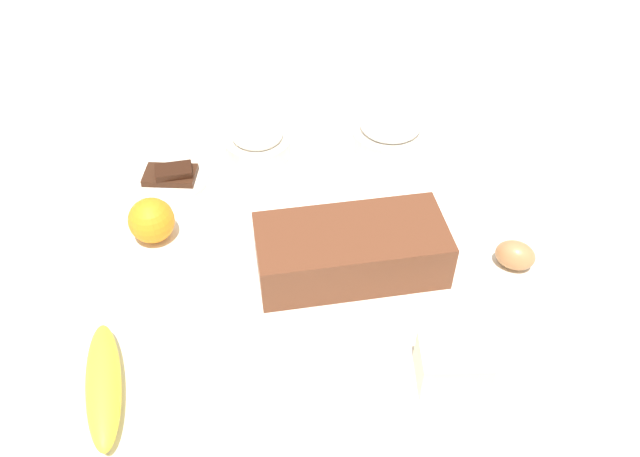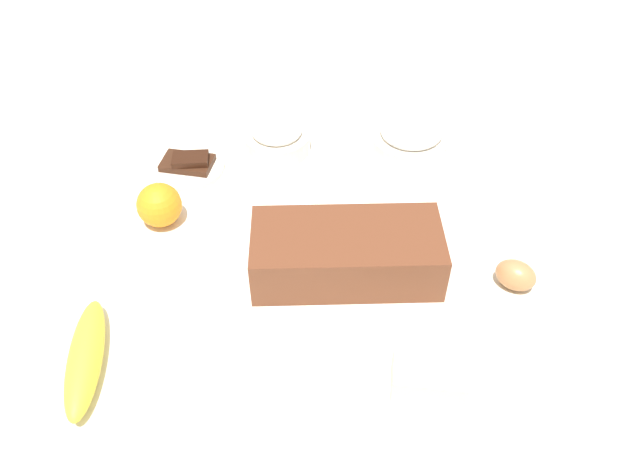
{
  "view_description": "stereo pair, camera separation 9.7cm",
  "coord_description": "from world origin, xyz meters",
  "px_view_note": "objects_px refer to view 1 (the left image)",
  "views": [
    {
      "loc": [
        -0.06,
        -0.7,
        0.71
      ],
      "look_at": [
        0.0,
        0.0,
        0.04
      ],
      "focal_mm": 35.29,
      "sensor_mm": 36.0,
      "label": 1
    },
    {
      "loc": [
        0.04,
        -0.7,
        0.71
      ],
      "look_at": [
        0.0,
        0.0,
        0.04
      ],
      "focal_mm": 35.29,
      "sensor_mm": 36.0,
      "label": 2
    }
  ],
  "objects_px": {
    "loaf_pan": "(351,250)",
    "chocolate_plate": "(171,178)",
    "egg_near_butter": "(515,255)",
    "sugar_bowl": "(390,131)",
    "flour_bowl": "(258,141)",
    "orange_fruit": "(151,220)",
    "banana": "(104,384)",
    "butter_block": "(453,365)"
  },
  "relations": [
    {
      "from": "loaf_pan",
      "to": "chocolate_plate",
      "type": "height_order",
      "value": "loaf_pan"
    },
    {
      "from": "loaf_pan",
      "to": "egg_near_butter",
      "type": "xyz_separation_m",
      "value": [
        0.25,
        -0.01,
        -0.02
      ]
    },
    {
      "from": "loaf_pan",
      "to": "chocolate_plate",
      "type": "distance_m",
      "value": 0.37
    },
    {
      "from": "sugar_bowl",
      "to": "egg_near_butter",
      "type": "bearing_deg",
      "value": -66.9
    },
    {
      "from": "flour_bowl",
      "to": "egg_near_butter",
      "type": "distance_m",
      "value": 0.5
    },
    {
      "from": "flour_bowl",
      "to": "orange_fruit",
      "type": "bearing_deg",
      "value": -129.18
    },
    {
      "from": "banana",
      "to": "flour_bowl",
      "type": "bearing_deg",
      "value": 67.69
    },
    {
      "from": "loaf_pan",
      "to": "banana",
      "type": "distance_m",
      "value": 0.39
    },
    {
      "from": "chocolate_plate",
      "to": "loaf_pan",
      "type": "bearing_deg",
      "value": -38.75
    },
    {
      "from": "loaf_pan",
      "to": "banana",
      "type": "bearing_deg",
      "value": -155.47
    },
    {
      "from": "loaf_pan",
      "to": "egg_near_butter",
      "type": "relative_size",
      "value": 4.82
    },
    {
      "from": "flour_bowl",
      "to": "butter_block",
      "type": "height_order",
      "value": "same"
    },
    {
      "from": "loaf_pan",
      "to": "chocolate_plate",
      "type": "xyz_separation_m",
      "value": [
        -0.29,
        0.23,
        -0.03
      ]
    },
    {
      "from": "banana",
      "to": "chocolate_plate",
      "type": "xyz_separation_m",
      "value": [
        0.05,
        0.42,
        -0.01
      ]
    },
    {
      "from": "banana",
      "to": "sugar_bowl",
      "type": "bearing_deg",
      "value": 48.07
    },
    {
      "from": "flour_bowl",
      "to": "banana",
      "type": "bearing_deg",
      "value": -112.31
    },
    {
      "from": "banana",
      "to": "egg_near_butter",
      "type": "distance_m",
      "value": 0.61
    },
    {
      "from": "sugar_bowl",
      "to": "orange_fruit",
      "type": "distance_m",
      "value": 0.47
    },
    {
      "from": "orange_fruit",
      "to": "butter_block",
      "type": "xyz_separation_m",
      "value": [
        0.41,
        -0.3,
        -0.01
      ]
    },
    {
      "from": "loaf_pan",
      "to": "orange_fruit",
      "type": "distance_m",
      "value": 0.32
    },
    {
      "from": "banana",
      "to": "orange_fruit",
      "type": "xyz_separation_m",
      "value": [
        0.03,
        0.28,
        0.02
      ]
    },
    {
      "from": "sugar_bowl",
      "to": "egg_near_butter",
      "type": "height_order",
      "value": "sugar_bowl"
    },
    {
      "from": "butter_block",
      "to": "banana",
      "type": "bearing_deg",
      "value": 178.02
    },
    {
      "from": "sugar_bowl",
      "to": "loaf_pan",
      "type": "bearing_deg",
      "value": -109.68
    },
    {
      "from": "orange_fruit",
      "to": "egg_near_butter",
      "type": "height_order",
      "value": "orange_fruit"
    },
    {
      "from": "sugar_bowl",
      "to": "butter_block",
      "type": "relative_size",
      "value": 1.6
    },
    {
      "from": "loaf_pan",
      "to": "flour_bowl",
      "type": "xyz_separation_m",
      "value": [
        -0.14,
        0.3,
        -0.01
      ]
    },
    {
      "from": "flour_bowl",
      "to": "chocolate_plate",
      "type": "distance_m",
      "value": 0.17
    },
    {
      "from": "orange_fruit",
      "to": "chocolate_plate",
      "type": "xyz_separation_m",
      "value": [
        0.02,
        0.14,
        -0.03
      ]
    },
    {
      "from": "loaf_pan",
      "to": "orange_fruit",
      "type": "height_order",
      "value": "loaf_pan"
    },
    {
      "from": "egg_near_butter",
      "to": "orange_fruit",
      "type": "bearing_deg",
      "value": 168.78
    },
    {
      "from": "sugar_bowl",
      "to": "egg_near_butter",
      "type": "distance_m",
      "value": 0.35
    },
    {
      "from": "chocolate_plate",
      "to": "butter_block",
      "type": "bearing_deg",
      "value": -47.73
    },
    {
      "from": "egg_near_butter",
      "to": "chocolate_plate",
      "type": "bearing_deg",
      "value": 155.4
    },
    {
      "from": "loaf_pan",
      "to": "sugar_bowl",
      "type": "distance_m",
      "value": 0.33
    },
    {
      "from": "loaf_pan",
      "to": "banana",
      "type": "xyz_separation_m",
      "value": [
        -0.34,
        -0.19,
        -0.02
      ]
    },
    {
      "from": "sugar_bowl",
      "to": "banana",
      "type": "xyz_separation_m",
      "value": [
        -0.45,
        -0.5,
        -0.01
      ]
    },
    {
      "from": "banana",
      "to": "orange_fruit",
      "type": "bearing_deg",
      "value": 83.48
    },
    {
      "from": "sugar_bowl",
      "to": "banana",
      "type": "distance_m",
      "value": 0.67
    },
    {
      "from": "sugar_bowl",
      "to": "banana",
      "type": "bearing_deg",
      "value": -131.93
    },
    {
      "from": "butter_block",
      "to": "orange_fruit",
      "type": "bearing_deg",
      "value": 143.97
    },
    {
      "from": "orange_fruit",
      "to": "banana",
      "type": "bearing_deg",
      "value": -96.52
    }
  ]
}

